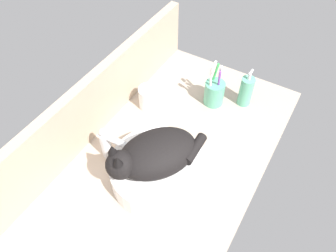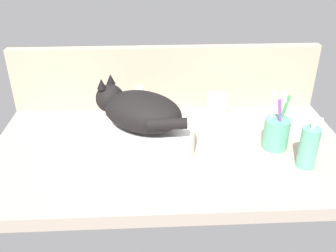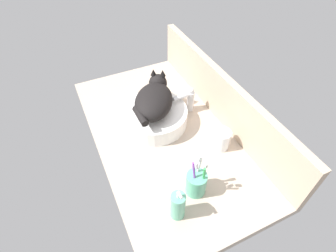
# 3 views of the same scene
# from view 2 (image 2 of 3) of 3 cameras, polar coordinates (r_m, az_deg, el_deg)

# --- Properties ---
(ground_plane) EXTENTS (1.12, 0.63, 0.04)m
(ground_plane) POSITION_cam_2_polar(r_m,az_deg,el_deg) (1.20, 0.29, -3.96)
(ground_plane) COLOR #B2A08E
(backsplash_panel) EXTENTS (1.12, 0.04, 0.24)m
(backsplash_panel) POSITION_cam_2_polar(r_m,az_deg,el_deg) (1.40, -0.37, 7.39)
(backsplash_panel) COLOR tan
(backsplash_panel) RESTS_ON ground_plane
(sink_basin) EXTENTS (0.31, 0.31, 0.08)m
(sink_basin) POSITION_cam_2_polar(r_m,az_deg,el_deg) (1.15, -3.76, -1.99)
(sink_basin) COLOR white
(sink_basin) RESTS_ON ground_plane
(cat) EXTENTS (0.30, 0.28, 0.14)m
(cat) POSITION_cam_2_polar(r_m,az_deg,el_deg) (1.11, -4.53, 2.49)
(cat) COLOR black
(cat) RESTS_ON sink_basin
(faucet) EXTENTS (0.04, 0.12, 0.14)m
(faucet) POSITION_cam_2_polar(r_m,az_deg,el_deg) (1.30, -4.27, 3.54)
(faucet) COLOR silver
(faucet) RESTS_ON ground_plane
(soap_dispenser) EXTENTS (0.05, 0.05, 0.16)m
(soap_dispenser) POSITION_cam_2_polar(r_m,az_deg,el_deg) (1.14, 20.62, -3.05)
(soap_dispenser) COLOR #60B793
(soap_dispenser) RESTS_ON ground_plane
(toothbrush_cup) EXTENTS (0.08, 0.08, 0.19)m
(toothbrush_cup) POSITION_cam_2_polar(r_m,az_deg,el_deg) (1.21, 16.17, -0.93)
(toothbrush_cup) COLOR #5BB28E
(toothbrush_cup) RESTS_ON ground_plane
(water_glass) EXTENTS (0.08, 0.08, 0.09)m
(water_glass) POSITION_cam_2_polar(r_m,az_deg,el_deg) (1.35, 7.46, 2.77)
(water_glass) COLOR white
(water_glass) RESTS_ON ground_plane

